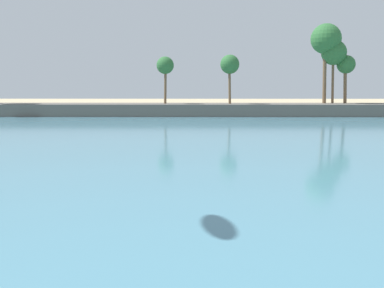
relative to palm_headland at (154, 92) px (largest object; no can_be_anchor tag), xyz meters
name	(u,v)px	position (x,y,z in m)	size (l,w,h in m)	color
sea	(191,120)	(5.49, -7.03, -3.54)	(220.00, 93.93, 0.06)	teal
palm_headland	(154,92)	(0.00, 0.00, 0.00)	(115.19, 6.69, 13.48)	#605B54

